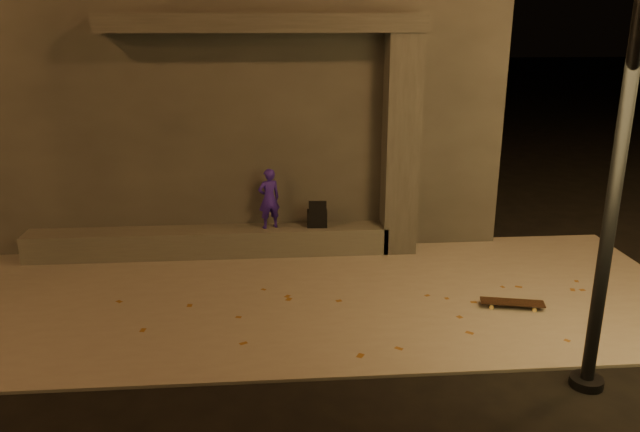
{
  "coord_description": "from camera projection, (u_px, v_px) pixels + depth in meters",
  "views": [
    {
      "loc": [
        -0.42,
        -6.22,
        3.83
      ],
      "look_at": [
        0.23,
        2.0,
        1.23
      ],
      "focal_mm": 35.0,
      "sensor_mm": 36.0,
      "label": 1
    }
  ],
  "objects": [
    {
      "name": "backpack",
      "position": [
        317.0,
        217.0,
        10.49
      ],
      "size": [
        0.35,
        0.24,
        0.47
      ],
      "rotation": [
        0.0,
        0.0,
        -0.07
      ],
      "color": "black",
      "rests_on": "ledge"
    },
    {
      "name": "skateboarder",
      "position": [
        269.0,
        199.0,
        10.33
      ],
      "size": [
        0.43,
        0.35,
        1.01
      ],
      "primitive_type": "imported",
      "rotation": [
        0.0,
        0.0,
        3.48
      ],
      "color": "#2B158E",
      "rests_on": "ledge"
    },
    {
      "name": "canopy",
      "position": [
        263.0,
        23.0,
        9.54
      ],
      "size": [
        5.0,
        0.7,
        0.28
      ],
      "primitive_type": "cube",
      "color": "#393634",
      "rests_on": "column"
    },
    {
      "name": "column",
      "position": [
        401.0,
        146.0,
        10.24
      ],
      "size": [
        0.55,
        0.55,
        3.6
      ],
      "primitive_type": "cube",
      "color": "#393634",
      "rests_on": "sidewalk"
    },
    {
      "name": "sidewalk",
      "position": [
        304.0,
        296.0,
        8.99
      ],
      "size": [
        11.0,
        4.4,
        0.04
      ],
      "primitive_type": "cube",
      "color": "slate",
      "rests_on": "ground"
    },
    {
      "name": "ledge",
      "position": [
        209.0,
        242.0,
        10.47
      ],
      "size": [
        6.0,
        0.55,
        0.45
      ],
      "primitive_type": "cube",
      "color": "#4F4D48",
      "rests_on": "sidewalk"
    },
    {
      "name": "building",
      "position": [
        241.0,
        84.0,
        12.41
      ],
      "size": [
        9.0,
        5.1,
        5.22
      ],
      "color": "#393634",
      "rests_on": "ground"
    },
    {
      "name": "ground",
      "position": [
        314.0,
        372.0,
        7.1
      ],
      "size": [
        120.0,
        120.0,
        0.0
      ],
      "primitive_type": "plane",
      "color": "black",
      "rests_on": "ground"
    },
    {
      "name": "skateboard",
      "position": [
        512.0,
        303.0,
        8.56
      ],
      "size": [
        0.88,
        0.41,
        0.09
      ],
      "rotation": [
        0.0,
        0.0,
        -0.23
      ],
      "color": "black",
      "rests_on": "sidewalk"
    }
  ]
}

